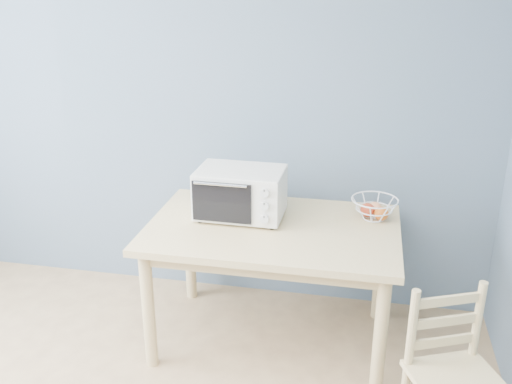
% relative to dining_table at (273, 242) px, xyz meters
% --- Properties ---
extents(dining_table, '(1.40, 0.90, 0.75)m').
position_rel_dining_table_xyz_m(dining_table, '(0.00, 0.00, 0.00)').
color(dining_table, '#E1C487').
rests_on(dining_table, ground).
extents(toaster_oven, '(0.50, 0.37, 0.29)m').
position_rel_dining_table_xyz_m(toaster_oven, '(-0.22, 0.09, 0.25)').
color(toaster_oven, silver).
rests_on(toaster_oven, dining_table).
extents(fruit_basket, '(0.31, 0.31, 0.12)m').
position_rel_dining_table_xyz_m(fruit_basket, '(0.55, 0.22, 0.16)').
color(fruit_basket, white).
rests_on(fruit_basket, dining_table).
extents(dining_chair, '(0.49, 0.49, 0.80)m').
position_rel_dining_table_xyz_m(dining_chair, '(0.93, -0.69, -0.25)').
color(dining_chair, '#E1C487').
rests_on(dining_chair, ground).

